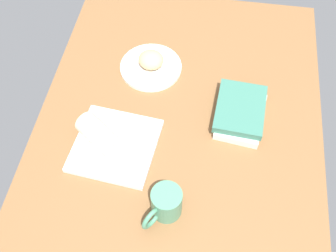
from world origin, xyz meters
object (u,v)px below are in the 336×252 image
scone_pastry (151,60)px  sauce_cup (132,145)px  breakfast_wrap (100,135)px  book_stack (240,113)px  square_plate (115,145)px  round_plate (151,67)px  coffee_mug (165,204)px

scone_pastry → sauce_cup: scone_pastry is taller
breakfast_wrap → book_stack: 44.35cm
scone_pastry → square_plate: (-33.23, 5.28, -3.29)cm
round_plate → coffee_mug: bearing=-165.6°
round_plate → square_plate: bearing=171.0°
book_stack → square_plate: bearing=114.4°
round_plate → sauce_cup: sauce_cup is taller
sauce_cup → breakfast_wrap: bearing=86.9°
round_plate → book_stack: size_ratio=0.96×
breakfast_wrap → coffee_mug: 29.13cm
sauce_cup → book_stack: 35.62cm
scone_pastry → sauce_cup: (-33.52, -0.16, -1.30)cm
sauce_cup → book_stack: book_stack is taller
breakfast_wrap → book_stack: size_ratio=0.66×
breakfast_wrap → book_stack: (16.44, -41.12, -2.47)cm
round_plate → breakfast_wrap: bearing=163.7°
square_plate → coffee_mug: bearing=-134.7°
coffee_mug → book_stack: bearing=-28.0°
square_plate → book_stack: size_ratio=1.10×
breakfast_wrap → coffee_mug: coffee_mug is taller
round_plate → scone_pastry: (0.34, -0.09, 3.39)cm
sauce_cup → breakfast_wrap: 10.08cm
scone_pastry → square_plate: bearing=171.0°
round_plate → book_stack: (-16.22, -31.57, 1.97)cm
scone_pastry → sauce_cup: size_ratio=1.67×
round_plate → scone_pastry: size_ratio=2.45×
round_plate → sauce_cup: bearing=-179.6°
square_plate → coffee_mug: (-18.10, -18.28, 4.24)cm
sauce_cup → coffee_mug: (-17.81, -12.84, 2.25)cm
square_plate → breakfast_wrap: size_ratio=1.67×
square_plate → book_stack: 40.41cm
square_plate → sauce_cup: 5.80cm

